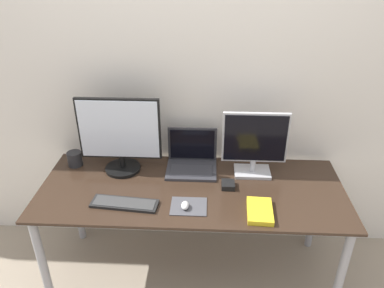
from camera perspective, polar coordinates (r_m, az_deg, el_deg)
The scene contains 11 objects.
wall_back at distance 2.43m, azimuth 0.48°, elevation 9.66°, with size 7.00×0.05×2.50m.
desk at distance 2.34m, azimuth -0.04°, elevation -8.52°, with size 1.85×0.73×0.72m.
monitor_left at distance 2.38m, azimuth -10.97°, elevation 1.34°, with size 0.52×0.23×0.50m.
monitor_right at distance 2.35m, azimuth 9.52°, elevation 0.06°, with size 0.40×0.16×0.42m.
laptop at distance 2.45m, azimuth -0.03°, elevation -2.33°, with size 0.32×0.25×0.25m.
keyboard at distance 2.18m, azimuth -10.25°, elevation -8.91°, with size 0.39×0.15×0.02m.
mousepad at distance 2.14m, azimuth -0.50°, elevation -9.47°, with size 0.20×0.17×0.00m.
mouse at distance 2.11m, azimuth -1.07°, elevation -9.33°, with size 0.04×0.07×0.03m.
book at distance 2.12m, azimuth 10.30°, elevation -10.01°, with size 0.15×0.23×0.03m.
mug at distance 2.60m, azimuth -17.43°, elevation -2.16°, with size 0.10×0.10×0.10m.
power_brick at distance 2.30m, azimuth 5.52°, elevation -6.21°, with size 0.08×0.09×0.03m.
Camera 1 is at (0.09, -1.50, 2.04)m, focal length 35.00 mm.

